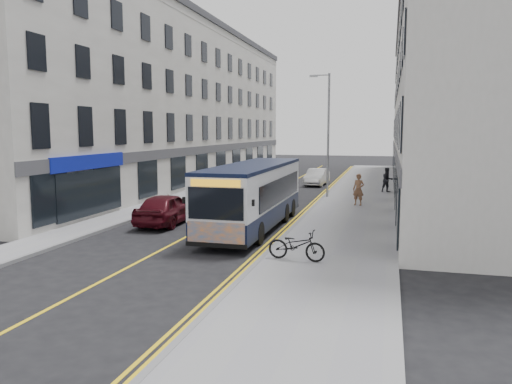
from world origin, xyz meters
The scene contains 17 objects.
ground centered at (0.00, 0.00, 0.00)m, with size 140.00×140.00×0.00m, color black.
pavement_east centered at (6.25, 12.00, 0.06)m, with size 4.50×64.00×0.12m, color gray.
pavement_west centered at (-5.00, 12.00, 0.06)m, with size 2.00×64.00×0.12m, color gray.
kerb_east centered at (4.00, 12.00, 0.07)m, with size 0.18×64.00×0.13m, color slate.
kerb_west centered at (-4.00, 12.00, 0.07)m, with size 0.18×64.00×0.13m, color slate.
road_centre_line centered at (0.00, 12.00, 0.00)m, with size 0.12×64.00×0.01m, color yellow.
road_dbl_yellow_inner centered at (3.55, 12.00, 0.00)m, with size 0.10×64.00×0.01m, color yellow.
road_dbl_yellow_outer centered at (3.75, 12.00, 0.00)m, with size 0.10×64.00×0.01m, color yellow.
terrace_east centered at (11.50, 21.00, 6.50)m, with size 6.00×46.00×13.00m, color silver.
terrace_west centered at (-9.00, 21.00, 6.50)m, with size 6.00×46.00×13.00m, color silver.
streetlamp centered at (4.17, 14.00, 4.38)m, with size 1.32×0.18×8.00m.
city_bus centered at (2.26, 3.11, 1.60)m, with size 2.36×10.07×2.93m.
bicycle centered at (5.21, -2.24, 0.63)m, with size 0.68×1.95×1.03m, color black.
pedestrian_near centered at (6.42, 10.81, 1.03)m, with size 0.66×0.44×1.82m, color brown.
pedestrian_far centered at (8.00, 17.47, 0.98)m, with size 0.83×0.65×1.71m, color black.
car_white centered at (2.47, 21.70, 0.67)m, with size 1.41×4.04×1.33m, color silver.
car_maroon centered at (-2.00, 3.11, 0.75)m, with size 1.76×4.38×1.49m, color #440B14.
Camera 1 is at (8.11, -18.25, 4.43)m, focal length 35.00 mm.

